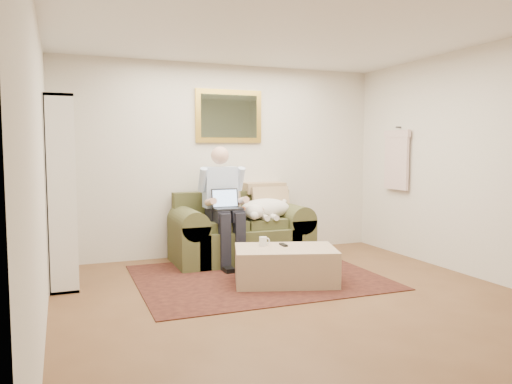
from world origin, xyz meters
TOP-DOWN VIEW (x-y plane):
  - room_shell at (0.00, 0.35)m, footprint 4.51×5.00m
  - rug at (-0.05, 1.10)m, footprint 2.68×2.15m
  - sofa at (0.07, 2.02)m, footprint 1.77×0.90m
  - seated_man at (-0.20, 1.86)m, footprint 0.58×0.83m
  - laptop at (-0.20, 1.79)m, footprint 0.34×0.27m
  - sleeping_dog at (0.38, 1.93)m, footprint 0.73×0.46m
  - ottoman at (0.14, 0.77)m, footprint 1.23×0.98m
  - coffee_mug at (-0.05, 0.96)m, footprint 0.08×0.08m
  - tv_remote at (0.17, 0.88)m, footprint 0.06×0.15m
  - bookshelf at (-2.10, 1.60)m, footprint 0.28×0.80m
  - wall_mirror at (0.07, 2.47)m, footprint 0.94×0.04m
  - hanging_shirt at (2.19, 1.60)m, footprint 0.06×0.52m

SIDE VIEW (x-z plane):
  - rug at x=-0.05m, z-range 0.00..0.01m
  - ottoman at x=0.14m, z-range 0.00..0.39m
  - sofa at x=0.07m, z-range -0.23..0.84m
  - tv_remote at x=0.17m, z-range 0.39..0.41m
  - coffee_mug at x=-0.05m, z-range 0.39..0.49m
  - sleeping_dog at x=0.38m, z-range 0.54..0.81m
  - seated_man at x=-0.20m, z-range 0.00..1.49m
  - laptop at x=-0.20m, z-range 0.66..0.90m
  - bookshelf at x=-2.10m, z-range 0.00..2.00m
  - room_shell at x=0.00m, z-range 0.00..2.61m
  - hanging_shirt at x=2.19m, z-range 0.90..1.80m
  - wall_mirror at x=0.07m, z-range 1.54..2.26m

